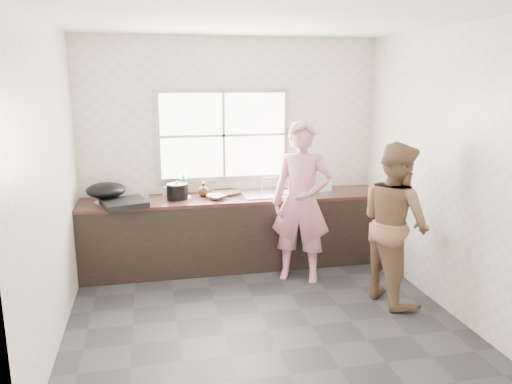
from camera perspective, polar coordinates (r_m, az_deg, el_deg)
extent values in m
cube|color=#29292C|center=(4.98, 0.45, -13.64)|extent=(3.60, 3.20, 0.01)
cube|color=silver|center=(4.48, 0.52, 19.11)|extent=(3.60, 3.20, 0.01)
cube|color=beige|center=(6.09, -2.81, 4.66)|extent=(3.60, 0.01, 2.70)
cube|color=beige|center=(4.51, -22.50, 0.79)|extent=(0.01, 3.20, 2.70)
cube|color=silver|center=(5.23, 20.18, 2.53)|extent=(0.01, 3.20, 2.70)
cube|color=beige|center=(3.04, 7.10, -3.82)|extent=(3.60, 0.01, 2.70)
cube|color=black|center=(6.00, -2.22, -4.68)|extent=(3.60, 0.62, 0.82)
cube|color=#321914|center=(5.89, -2.26, -0.68)|extent=(3.60, 0.64, 0.04)
cube|color=silver|center=(5.95, 1.06, -0.28)|extent=(0.55, 0.45, 0.02)
cylinder|color=silver|center=(6.11, 0.64, 1.46)|extent=(0.02, 0.02, 0.30)
cube|color=#9EA0A5|center=(6.04, -3.75, 6.49)|extent=(1.60, 0.05, 1.10)
cube|color=white|center=(6.02, -3.71, 6.46)|extent=(1.50, 0.01, 1.00)
imported|color=pink|center=(5.51, 5.21, -1.75)|extent=(0.72, 0.62, 1.67)
imported|color=brown|center=(5.17, 15.60, -3.41)|extent=(0.73, 0.88, 1.62)
cylinder|color=black|center=(6.01, -3.44, -0.05)|extent=(0.44, 0.44, 0.03)
cube|color=#A3A4A9|center=(5.72, -4.20, -0.46)|extent=(0.22, 0.22, 0.01)
imported|color=white|center=(5.79, -4.74, -0.51)|extent=(0.24, 0.24, 0.05)
imported|color=white|center=(5.87, 4.70, -0.24)|extent=(0.25, 0.25, 0.06)
imported|color=white|center=(5.97, 3.09, -0.03)|extent=(0.19, 0.19, 0.05)
cylinder|color=black|center=(5.81, -8.98, 0.08)|extent=(0.27, 0.27, 0.18)
cylinder|color=white|center=(5.85, -8.41, -0.61)|extent=(0.26, 0.26, 0.02)
imported|color=#2D8C32|center=(6.01, -8.28, 0.97)|extent=(0.11, 0.11, 0.27)
imported|color=#432510|center=(5.87, -9.03, 0.22)|extent=(0.10, 0.10, 0.18)
imported|color=#412410|center=(5.88, -6.02, 0.25)|extent=(0.14, 0.14, 0.16)
cylinder|color=silver|center=(6.01, -10.29, 0.12)|extent=(0.09, 0.09, 0.10)
cube|color=black|center=(5.60, -14.84, -1.26)|extent=(0.56, 0.56, 0.07)
ellipsoid|color=black|center=(5.80, -16.78, 0.21)|extent=(0.56, 0.56, 0.16)
cube|color=white|center=(6.03, 6.60, 1.06)|extent=(0.39, 0.30, 0.27)
cylinder|color=silver|center=(5.82, -16.67, -1.12)|extent=(0.35, 0.35, 0.01)
cylinder|color=silver|center=(5.95, -13.24, -0.62)|extent=(0.30, 0.30, 0.01)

